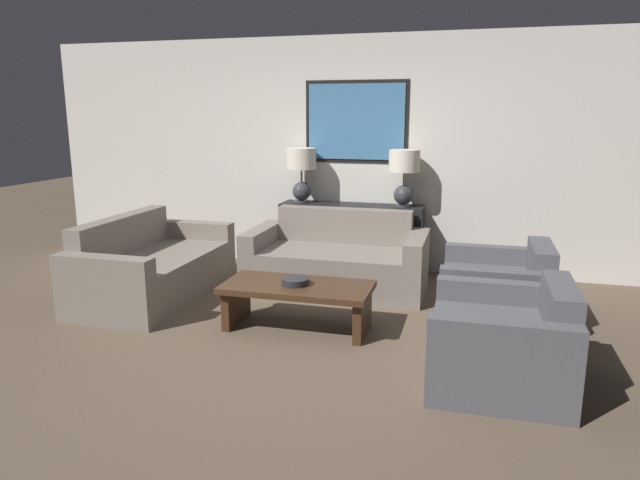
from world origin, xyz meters
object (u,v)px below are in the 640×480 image
object	(u,v)px
table_lamp_left	(302,168)
coffee_table	(297,296)
table_lamp_right	(404,171)
decorative_bowl	(295,281)
couch_by_back_wall	(337,262)
armchair_near_camera	(504,345)
armchair_near_back_wall	(498,293)
console_table	(351,238)
couch_by_side	(152,269)

from	to	relation	value
table_lamp_left	coffee_table	world-z (taller)	table_lamp_left
table_lamp_right	decorative_bowl	world-z (taller)	table_lamp_right
couch_by_back_wall	armchair_near_camera	bearing A→B (deg)	-48.60
armchair_near_back_wall	armchair_near_camera	xyz separation A→B (m)	(0.00, -1.17, 0.00)
table_lamp_right	armchair_near_camera	bearing A→B (deg)	-67.87
coffee_table	armchair_near_camera	bearing A→B (deg)	-19.60
decorative_bowl	armchair_near_back_wall	xyz separation A→B (m)	(1.65, 0.59, -0.15)
console_table	table_lamp_left	size ratio (longest dim) A/B	2.59
couch_by_back_wall	armchair_near_back_wall	xyz separation A→B (m)	(1.58, -0.63, -0.01)
console_table	armchair_near_camera	world-z (taller)	console_table
console_table	armchair_near_back_wall	size ratio (longest dim) A/B	1.62
coffee_table	armchair_near_back_wall	bearing A→B (deg)	19.60
armchair_near_camera	couch_by_side	bearing A→B (deg)	162.18
coffee_table	armchair_near_back_wall	world-z (taller)	armchair_near_back_wall
table_lamp_left	couch_by_back_wall	distance (m)	1.26
couch_by_back_wall	armchair_near_back_wall	world-z (taller)	couch_by_back_wall
decorative_bowl	console_table	bearing A→B (deg)	87.88
coffee_table	armchair_near_camera	xyz separation A→B (m)	(1.64, -0.58, -0.02)
coffee_table	decorative_bowl	distance (m)	0.13
table_lamp_left	armchair_near_back_wall	distance (m)	2.68
armchair_near_back_wall	couch_by_back_wall	bearing A→B (deg)	158.36
table_lamp_right	armchair_near_back_wall	world-z (taller)	table_lamp_right
table_lamp_left	armchair_near_camera	bearing A→B (deg)	-48.55
table_lamp_left	table_lamp_right	distance (m)	1.17
table_lamp_left	couch_by_side	distance (m)	2.01
console_table	decorative_bowl	distance (m)	1.88
table_lamp_right	couch_by_side	bearing A→B (deg)	-148.92
couch_by_side	coffee_table	xyz separation A→B (m)	(1.67, -0.48, 0.01)
console_table	coffee_table	size ratio (longest dim) A/B	1.29
table_lamp_left	couch_by_side	xyz separation A→B (m)	(-1.14, -1.39, -0.90)
console_table	decorative_bowl	world-z (taller)	console_table
decorative_bowl	armchair_near_back_wall	size ratio (longest dim) A/B	0.23
table_lamp_left	decorative_bowl	xyz separation A→B (m)	(0.52, -1.88, -0.76)
table_lamp_right	couch_by_back_wall	bearing A→B (deg)	-131.59
console_table	armchair_near_back_wall	bearing A→B (deg)	-39.11
couch_by_back_wall	armchair_near_back_wall	bearing A→B (deg)	-21.64
armchair_near_camera	armchair_near_back_wall	bearing A→B (deg)	90.00
console_table	couch_by_back_wall	distance (m)	0.67
console_table	couch_by_back_wall	world-z (taller)	couch_by_back_wall
table_lamp_right	couch_by_back_wall	world-z (taller)	table_lamp_right
decorative_bowl	armchair_near_camera	size ratio (longest dim) A/B	0.23
couch_by_back_wall	armchair_near_camera	distance (m)	2.39
table_lamp_right	armchair_near_back_wall	bearing A→B (deg)	-52.20
table_lamp_left	armchair_near_back_wall	size ratio (longest dim) A/B	0.63
armchair_near_camera	table_lamp_right	bearing A→B (deg)	112.13
table_lamp_left	coffee_table	distance (m)	2.14
decorative_bowl	armchair_near_camera	world-z (taller)	armchair_near_camera
coffee_table	console_table	bearing A→B (deg)	88.27
couch_by_back_wall	table_lamp_left	bearing A→B (deg)	131.59
table_lamp_right	couch_by_back_wall	distance (m)	1.26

